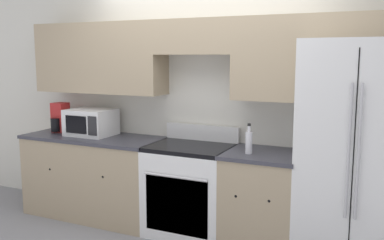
{
  "coord_description": "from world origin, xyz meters",
  "views": [
    {
      "loc": [
        1.71,
        -3.34,
        1.75
      ],
      "look_at": [
        0.0,
        0.31,
        1.14
      ],
      "focal_mm": 40.0,
      "sensor_mm": 36.0,
      "label": 1
    }
  ],
  "objects_px": {
    "oven_range": "(190,189)",
    "refrigerator": "(357,154)",
    "microwave": "(91,122)",
    "bottle": "(249,142)"
  },
  "relations": [
    {
      "from": "oven_range",
      "to": "microwave",
      "type": "bearing_deg",
      "value": 178.3
    },
    {
      "from": "refrigerator",
      "to": "microwave",
      "type": "xyz_separation_m",
      "value": [
        -2.71,
        -0.01,
        0.09
      ]
    },
    {
      "from": "oven_range",
      "to": "refrigerator",
      "type": "xyz_separation_m",
      "value": [
        1.5,
        0.05,
        0.49
      ]
    },
    {
      "from": "refrigerator",
      "to": "microwave",
      "type": "distance_m",
      "value": 2.71
    },
    {
      "from": "microwave",
      "to": "bottle",
      "type": "xyz_separation_m",
      "value": [
        1.82,
        -0.13,
        -0.04
      ]
    },
    {
      "from": "refrigerator",
      "to": "bottle",
      "type": "distance_m",
      "value": 0.9
    },
    {
      "from": "microwave",
      "to": "bottle",
      "type": "relative_size",
      "value": 1.79
    },
    {
      "from": "refrigerator",
      "to": "microwave",
      "type": "relative_size",
      "value": 3.89
    },
    {
      "from": "refrigerator",
      "to": "microwave",
      "type": "bearing_deg",
      "value": -179.69
    },
    {
      "from": "refrigerator",
      "to": "microwave",
      "type": "height_order",
      "value": "refrigerator"
    }
  ]
}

